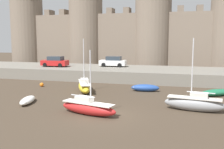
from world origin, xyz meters
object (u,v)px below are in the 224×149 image
sailboat_foreground_centre (84,86)px  rowboat_midflat_centre (28,100)px  car_quay_centre_east (55,62)px  rowboat_foreground_right (145,88)px  car_quay_east (113,62)px  sailboat_foreground_left (88,107)px  sailboat_midflat_left (194,103)px  rowboat_near_channel_left (217,92)px  mooring_buoy_near_channel (42,85)px

sailboat_foreground_centre → rowboat_midflat_centre: bearing=-115.8°
car_quay_centre_east → rowboat_foreground_right: bearing=-27.8°
sailboat_foreground_centre → rowboat_foreground_right: size_ratio=1.81×
sailboat_foreground_centre → car_quay_east: size_ratio=1.42×
sailboat_foreground_left → car_quay_east: bearing=99.7°
sailboat_midflat_left → rowboat_foreground_right: (-5.01, 7.09, -0.24)m
rowboat_foreground_right → rowboat_near_channel_left: size_ratio=0.86×
rowboat_near_channel_left → car_quay_centre_east: 24.40m
rowboat_foreground_right → car_quay_east: (-6.56, 10.50, 1.93)m
sailboat_midflat_left → sailboat_foreground_left: size_ratio=1.18×
rowboat_midflat_centre → rowboat_near_channel_left: (17.09, 7.92, 0.06)m
car_quay_centre_east → car_quay_east: size_ratio=1.00×
rowboat_midflat_centre → car_quay_centre_east: size_ratio=0.79×
mooring_buoy_near_channel → rowboat_foreground_right: bearing=2.0°
rowboat_midflat_centre → car_quay_centre_east: car_quay_centre_east is taller
rowboat_foreground_right → car_quay_east: bearing=122.0°
sailboat_midflat_left → sailboat_foreground_left: (-8.03, -3.25, -0.08)m
sailboat_midflat_left → sailboat_foreground_centre: bearing=156.2°
sailboat_midflat_left → car_quay_east: (-11.57, 17.59, 1.69)m
mooring_buoy_near_channel → sailboat_midflat_left: bearing=-20.5°
rowboat_foreground_right → car_quay_centre_east: bearing=152.2°
sailboat_foreground_centre → sailboat_midflat_left: (11.55, -5.08, 0.02)m
rowboat_near_channel_left → rowboat_foreground_right: bearing=176.4°
sailboat_foreground_centre → rowboat_foreground_right: (6.53, 2.00, -0.22)m
rowboat_foreground_right → mooring_buoy_near_channel: size_ratio=6.51×
sailboat_foreground_centre → rowboat_near_channel_left: (14.01, 1.54, -0.27)m
rowboat_foreground_right → car_quay_centre_east: size_ratio=0.78×
sailboat_midflat_left → car_quay_centre_east: sailboat_midflat_left is taller
rowboat_midflat_centre → mooring_buoy_near_channel: bearing=111.7°
rowboat_foreground_right → rowboat_midflat_centre: rowboat_foreground_right is taller
sailboat_midflat_left → rowboat_foreground_right: sailboat_midflat_left is taller
rowboat_foreground_right → car_quay_centre_east: car_quay_centre_east is taller
rowboat_midflat_centre → car_quay_centre_east: bearing=109.1°
rowboat_foreground_right → car_quay_east: size_ratio=0.78×
sailboat_midflat_left → mooring_buoy_near_channel: size_ratio=11.90×
rowboat_near_channel_left → mooring_buoy_near_channel: size_ratio=7.58×
sailboat_foreground_left → rowboat_near_channel_left: sailboat_foreground_left is taller
mooring_buoy_near_channel → rowboat_midflat_centre: bearing=-68.3°
rowboat_midflat_centre → car_quay_east: car_quay_east is taller
car_quay_centre_east → rowboat_near_channel_left: bearing=-20.5°
rowboat_near_channel_left → sailboat_foreground_left: bearing=-136.7°
rowboat_foreground_right → car_quay_centre_east: (-15.30, 8.07, 1.93)m
sailboat_foreground_centre → rowboat_foreground_right: 6.84m
sailboat_foreground_centre → sailboat_foreground_left: 9.05m
rowboat_foreground_right → sailboat_midflat_left: bearing=-54.7°
sailboat_midflat_left → car_quay_east: sailboat_midflat_left is taller
mooring_buoy_near_channel → car_quay_centre_east: car_quay_centre_east is taller
rowboat_foreground_right → mooring_buoy_near_channel: rowboat_foreground_right is taller
rowboat_near_channel_left → car_quay_centre_east: size_ratio=0.91×
sailboat_foreground_centre → rowboat_midflat_centre: (-3.08, -6.38, -0.33)m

